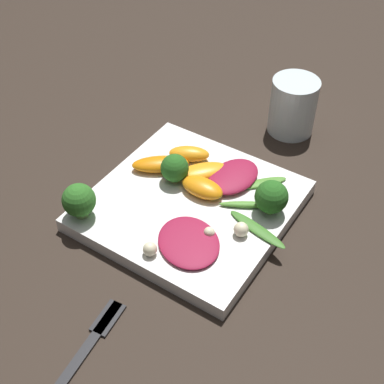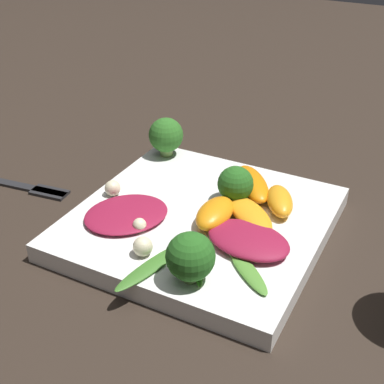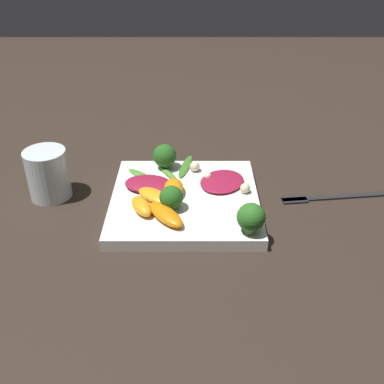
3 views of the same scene
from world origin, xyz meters
TOP-DOWN VIEW (x-y plane):
  - ground_plane at (0.00, 0.00)m, footprint 2.40×2.40m
  - plate at (0.00, 0.00)m, footprint 0.25×0.25m
  - fork at (0.24, 0.02)m, footprint 0.20×0.04m
  - radicchio_leaf_0 at (-0.06, 0.03)m, footprint 0.09×0.07m
  - radicchio_leaf_1 at (0.06, 0.04)m, footprint 0.11×0.11m
  - orange_segment_0 at (-0.05, -0.01)m, footprint 0.07×0.07m
  - orange_segment_1 at (-0.03, -0.07)m, footprint 0.07×0.08m
  - orange_segment_2 at (-0.02, 0.01)m, footprint 0.03×0.06m
  - orange_segment_3 at (-0.07, -0.05)m, footprint 0.05×0.06m
  - broccoli_floret_0 at (0.10, -0.10)m, footprint 0.04×0.04m
  - broccoli_floret_1 at (-0.02, -0.04)m, footprint 0.04×0.04m
  - broccoli_floret_2 at (-0.04, 0.10)m, footprint 0.04×0.04m
  - arugula_sprig_0 at (-0.08, 0.06)m, footprint 0.06×0.06m
  - arugula_sprig_1 at (-0.03, 0.07)m, footprint 0.05×0.07m
  - arugula_sprig_2 at (-0.00, 0.10)m, footprint 0.03×0.09m
  - macadamia_nut_0 at (0.04, 0.05)m, footprint 0.01×0.01m
  - macadamia_nut_1 at (0.02, 0.08)m, footprint 0.02×0.02m
  - macadamia_nut_2 at (0.10, 0.01)m, footprint 0.02×0.02m

SIDE VIEW (x-z plane):
  - ground_plane at x=0.00m, z-range 0.00..0.00m
  - fork at x=0.24m, z-range 0.00..0.01m
  - plate at x=0.00m, z-range 0.00..0.02m
  - arugula_sprig_2 at x=0.00m, z-range 0.02..0.02m
  - arugula_sprig_0 at x=-0.08m, z-range 0.02..0.02m
  - arugula_sprig_1 at x=-0.03m, z-range 0.02..0.03m
  - radicchio_leaf_1 at x=0.06m, z-range 0.02..0.03m
  - macadamia_nut_0 at x=0.04m, z-range 0.02..0.03m
  - radicchio_leaf_0 at x=-0.06m, z-range 0.02..0.03m
  - orange_segment_0 at x=-0.05m, z-range 0.02..0.03m
  - macadamia_nut_2 at x=0.10m, z-range 0.02..0.04m
  - orange_segment_1 at x=-0.03m, z-range 0.02..0.04m
  - macadamia_nut_1 at x=0.02m, z-range 0.02..0.04m
  - orange_segment_3 at x=-0.07m, z-range 0.02..0.04m
  - orange_segment_2 at x=-0.02m, z-range 0.02..0.04m
  - broccoli_floret_1 at x=-0.02m, z-range 0.02..0.06m
  - broccoli_floret_2 at x=-0.04m, z-range 0.02..0.07m
  - broccoli_floret_0 at x=0.10m, z-range 0.02..0.07m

